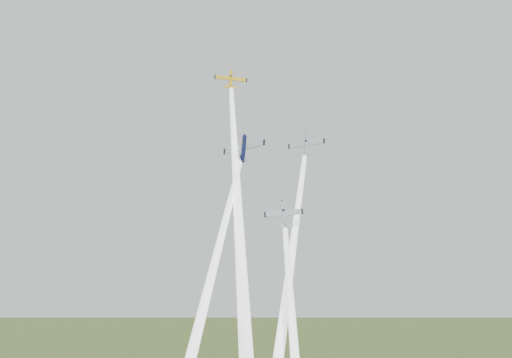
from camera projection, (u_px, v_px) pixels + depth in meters
name	position (u px, v px, depth m)	size (l,w,h in m)	color
plane_yellow	(231.00, 79.00, 140.55)	(7.29, 7.24, 1.14)	gold
smoke_trail_yellow	(238.00, 204.00, 117.53)	(2.33, 2.33, 63.99)	white
plane_navy	(244.00, 148.00, 126.12)	(8.81, 8.74, 1.38)	black
smoke_trail_navy	(202.00, 312.00, 103.30)	(2.33, 2.33, 65.98)	white
plane_silver_right	(306.00, 145.00, 131.02)	(7.74, 7.68, 1.21)	#A2A9B0
smoke_trail_silver_right	(283.00, 320.00, 105.48)	(2.33, 2.33, 73.62)	white
plane_silver_low	(284.00, 215.00, 114.09)	(7.04, 6.99, 1.10)	#A9B1B7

